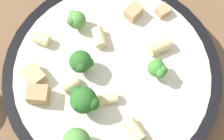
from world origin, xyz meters
name	(u,v)px	position (x,y,z in m)	size (l,w,h in m)	color
ground_plane	(112,82)	(0.00, 0.00, 0.00)	(2.00, 2.00, 0.00)	brown
pasta_bowl	(112,77)	(0.00, 0.00, 0.02)	(0.29, 0.29, 0.04)	black
broccoli_floret_0	(81,63)	(0.02, 0.03, 0.06)	(0.03, 0.03, 0.04)	#84AD60
broccoli_floret_2	(76,20)	(0.08, 0.02, 0.05)	(0.03, 0.03, 0.03)	#84AD60
broccoli_floret_4	(158,69)	(-0.02, -0.05, 0.06)	(0.03, 0.02, 0.03)	#9EC175
broccoli_floret_5	(83,100)	(-0.03, 0.05, 0.06)	(0.04, 0.03, 0.04)	#93B766
rigatoni_0	(159,46)	(0.01, -0.07, 0.05)	(0.02, 0.02, 0.03)	beige
rigatoni_1	(106,99)	(-0.03, 0.02, 0.04)	(0.01, 0.01, 0.03)	beige
rigatoni_2	(72,88)	(0.00, 0.06, 0.04)	(0.01, 0.01, 0.02)	beige
rigatoni_3	(42,39)	(0.07, 0.07, 0.04)	(0.02, 0.02, 0.02)	beige
rigatoni_4	(102,37)	(0.05, 0.00, 0.04)	(0.02, 0.02, 0.03)	beige
rigatoni_5	(138,129)	(-0.08, 0.00, 0.04)	(0.02, 0.02, 0.03)	beige
chicken_chunk_1	(38,95)	(0.00, 0.10, 0.05)	(0.03, 0.02, 0.02)	tan
chicken_chunk_2	(163,11)	(0.06, -0.10, 0.04)	(0.02, 0.01, 0.01)	tan
chicken_chunk_3	(133,12)	(0.07, -0.06, 0.05)	(0.02, 0.02, 0.02)	tan
chicken_chunk_4	(34,75)	(0.03, 0.10, 0.05)	(0.03, 0.02, 0.02)	tan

